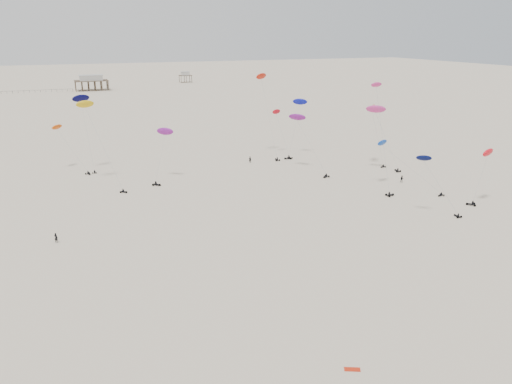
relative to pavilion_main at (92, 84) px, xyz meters
name	(u,v)px	position (x,y,z in m)	size (l,w,h in m)	color
ground_plane	(150,128)	(10.00, -150.00, -4.22)	(900.00, 900.00, 0.00)	beige
pavilion_main	(92,84)	(0.00, 0.00, 0.00)	(21.00, 13.00, 9.80)	brown
pavilion_small	(185,78)	(70.00, 30.00, -0.74)	(9.00, 7.00, 8.00)	brown
pier_fence	(4,93)	(-52.00, 0.00, -3.45)	(80.20, 0.20, 1.50)	black
rig_0	(66,140)	(-22.10, -203.66, 4.03)	(9.21, 13.31, 15.84)	black
rig_1	(436,179)	(46.68, -269.40, 3.38)	(7.67, 7.80, 13.14)	black
rig_2	(297,117)	(43.68, -211.19, 7.36)	(9.94, 8.82, 17.57)	black
rig_3	(92,120)	(-15.81, -218.62, 11.52)	(9.26, 17.11, 23.86)	black
rig_4	(280,125)	(39.62, -208.21, 4.93)	(3.53, 11.61, 15.18)	black
rig_5	(264,93)	(35.30, -205.91, 14.44)	(5.16, 15.84, 25.58)	black
rig_6	(374,115)	(58.85, -228.97, 9.86)	(4.85, 9.11, 17.03)	black
rig_7	(384,145)	(45.54, -252.67, 7.15)	(2.93, 9.29, 25.37)	black
rig_8	(395,154)	(51.43, -249.48, 3.76)	(9.82, 16.65, 18.31)	black
rig_9	(302,128)	(37.70, -226.85, 7.27)	(6.14, 16.20, 17.90)	black
rig_10	(163,145)	(0.36, -222.78, 4.73)	(7.73, 10.04, 13.73)	black
rig_11	(379,119)	(56.53, -235.00, 9.72)	(8.22, 8.64, 17.92)	black
rig_12	(82,107)	(-17.02, -204.77, 12.74)	(5.25, 8.82, 20.52)	black
rig_13	(484,166)	(61.72, -266.90, 4.07)	(8.23, 4.68, 12.16)	black
spectator_0	(57,242)	(-26.35, -255.96, -4.22)	(0.78, 0.54, 2.15)	black
spectator_1	(402,182)	(55.24, -248.10, -4.22)	(1.02, 0.59, 2.08)	black
spectator_3	(250,162)	(27.02, -215.02, -4.22)	(0.78, 0.54, 2.14)	black
grounded_kite_b	(352,370)	(3.79, -306.42, -4.22)	(1.80, 0.70, 0.07)	red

